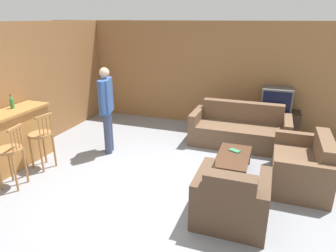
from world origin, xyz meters
TOP-DOWN VIEW (x-y plane):
  - ground_plane at (0.00, 0.00)m, footprint 24.00×24.00m
  - wall_back at (0.00, 3.62)m, footprint 9.40×0.08m
  - wall_left at (-3.29, 1.31)m, footprint 0.08×8.62m
  - bar_counter at (-2.95, -0.28)m, footprint 0.55×2.09m
  - bar_chair_near at (-2.37, -0.61)m, footprint 0.47×0.47m
  - bar_chair_mid at (-2.37, 0.09)m, footprint 0.47×0.47m
  - couch_far at (0.91, 2.45)m, footprint 2.09×0.94m
  - armchair_near at (1.14, -0.34)m, footprint 0.97×0.89m
  - loveseat_right at (2.12, 1.08)m, footprint 0.86×1.45m
  - coffee_table at (0.98, 1.02)m, footprint 0.56×1.07m
  - tv_unit at (1.62, 3.24)m, footprint 1.12×0.52m
  - tv at (1.62, 3.24)m, footprint 0.67×0.52m
  - bottle at (-3.04, 0.19)m, footprint 0.07×0.07m
  - book_on_table at (0.98, 1.21)m, footprint 0.23×0.19m
  - person_by_window at (-1.60, 1.13)m, footprint 0.32×0.59m

SIDE VIEW (x-z plane):
  - ground_plane at x=0.00m, z-range 0.00..0.00m
  - tv_unit at x=1.62m, z-range 0.00..0.62m
  - coffee_table at x=0.98m, z-range 0.13..0.49m
  - loveseat_right at x=2.12m, z-range -0.11..0.74m
  - couch_far at x=0.91m, z-range -0.13..0.76m
  - armchair_near at x=1.14m, z-range -0.11..0.76m
  - book_on_table at x=0.98m, z-range 0.36..0.39m
  - bar_counter at x=-2.95m, z-range 0.00..1.07m
  - bar_chair_near at x=-2.37m, z-range 0.05..1.12m
  - bar_chair_mid at x=-2.37m, z-range 0.05..1.12m
  - tv at x=1.62m, z-range 0.62..1.16m
  - person_by_window at x=-1.60m, z-range 0.11..1.88m
  - bottle at x=-3.04m, z-range 1.05..1.32m
  - wall_back at x=0.00m, z-range 0.00..2.60m
  - wall_left at x=-3.29m, z-range 0.00..2.60m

